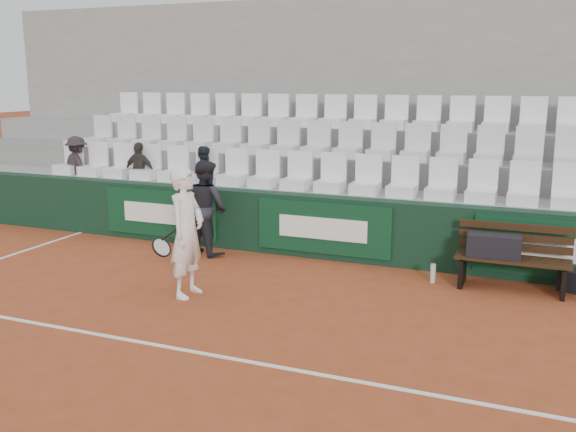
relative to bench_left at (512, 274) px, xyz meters
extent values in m
plane|color=#9E4423|center=(-2.66, -3.41, -0.23)|extent=(80.00, 80.00, 0.00)
cube|color=white|center=(-2.66, -3.41, -0.22)|extent=(18.00, 0.06, 0.01)
cube|color=#10311F|center=(-2.66, 0.59, 0.28)|extent=(18.00, 0.30, 1.00)
cube|color=#0C381E|center=(-5.86, 0.42, 0.30)|extent=(2.20, 0.04, 0.82)
cube|color=#0C381E|center=(-2.86, 0.42, 0.30)|extent=(2.20, 0.04, 0.82)
cube|color=#0C381E|center=(0.54, 0.42, 0.30)|extent=(2.20, 0.04, 0.82)
cube|color=#969593|center=(-2.66, 1.21, 0.28)|extent=(18.00, 0.95, 1.00)
cube|color=gray|center=(-2.66, 2.16, 0.50)|extent=(18.00, 0.95, 1.45)
cube|color=gray|center=(-2.66, 3.11, 0.72)|extent=(18.00, 0.95, 1.90)
cube|color=gray|center=(-2.66, 3.74, 1.98)|extent=(18.00, 0.30, 4.40)
cube|color=white|center=(-2.66, 1.04, 1.09)|extent=(11.90, 0.44, 0.63)
cube|color=silver|center=(-2.66, 1.99, 1.54)|extent=(11.90, 0.44, 0.63)
cube|color=white|center=(-2.66, 2.94, 1.99)|extent=(11.90, 0.44, 0.63)
cube|color=#321C0F|center=(0.00, 0.00, 0.00)|extent=(1.50, 0.56, 0.45)
cube|color=black|center=(-0.25, -0.02, 0.38)|extent=(0.72, 0.34, 0.30)
cylinder|color=silver|center=(-1.04, -0.09, -0.09)|extent=(0.08, 0.08, 0.27)
imported|color=white|center=(-3.96, -1.85, 0.64)|extent=(0.41, 0.63, 1.72)
torus|color=black|center=(-4.36, -1.85, 0.40)|extent=(0.19, 0.30, 0.26)
cylinder|color=black|center=(-4.23, -1.85, 0.58)|extent=(0.26, 0.03, 0.20)
imported|color=#212129|center=(-4.75, 0.07, 0.55)|extent=(0.93, 0.84, 1.55)
imported|color=black|center=(-8.18, 1.09, 1.37)|extent=(0.87, 0.69, 1.18)
imported|color=#322D28|center=(-6.73, 1.09, 1.33)|extent=(0.66, 0.29, 1.12)
imported|color=#1D212C|center=(-5.38, 1.09, 1.32)|extent=(0.66, 0.60, 1.10)
camera|label=1|loc=(0.33, -8.88, 2.61)|focal=40.00mm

